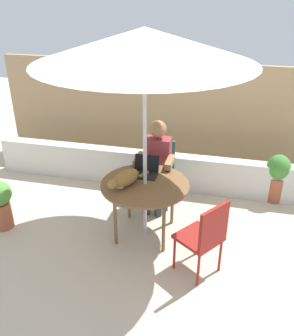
{
  "coord_description": "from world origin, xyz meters",
  "views": [
    {
      "loc": [
        0.87,
        -3.55,
        2.76
      ],
      "look_at": [
        0.0,
        0.1,
        0.85
      ],
      "focal_mm": 38.91,
      "sensor_mm": 36.0,
      "label": 1
    }
  ],
  "objects_px": {
    "patio_umbrella": "(145,46)",
    "chair_empty": "(205,234)",
    "potted_plant_by_chair": "(277,176)",
    "chair_occupied": "(159,167)",
    "person_seated": "(157,161)",
    "laptop": "(146,169)",
    "cat": "(125,179)",
    "patio_table": "(145,188)"
  },
  "relations": [
    {
      "from": "chair_occupied",
      "to": "cat",
      "type": "bearing_deg",
      "value": -103.4
    },
    {
      "from": "patio_umbrella",
      "to": "chair_occupied",
      "type": "distance_m",
      "value": 1.89
    },
    {
      "from": "patio_umbrella",
      "to": "chair_empty",
      "type": "distance_m",
      "value": 1.95
    },
    {
      "from": "patio_table",
      "to": "patio_umbrella",
      "type": "height_order",
      "value": "patio_umbrella"
    },
    {
      "from": "person_seated",
      "to": "potted_plant_by_chair",
      "type": "height_order",
      "value": "person_seated"
    },
    {
      "from": "cat",
      "to": "potted_plant_by_chair",
      "type": "xyz_separation_m",
      "value": [
        1.81,
        1.28,
        -0.4
      ]
    },
    {
      "from": "potted_plant_by_chair",
      "to": "patio_table",
      "type": "bearing_deg",
      "value": -143.51
    },
    {
      "from": "chair_occupied",
      "to": "chair_empty",
      "type": "relative_size",
      "value": 1.0
    },
    {
      "from": "laptop",
      "to": "patio_umbrella",
      "type": "bearing_deg",
      "value": -78.38
    },
    {
      "from": "person_seated",
      "to": "potted_plant_by_chair",
      "type": "xyz_separation_m",
      "value": [
        1.59,
        0.54,
        -0.3
      ]
    },
    {
      "from": "chair_occupied",
      "to": "laptop",
      "type": "height_order",
      "value": "laptop"
    },
    {
      "from": "chair_empty",
      "to": "laptop",
      "type": "xyz_separation_m",
      "value": [
        -0.81,
        0.79,
        0.25
      ]
    },
    {
      "from": "laptop",
      "to": "chair_empty",
      "type": "bearing_deg",
      "value": -44.34
    },
    {
      "from": "chair_occupied",
      "to": "potted_plant_by_chair",
      "type": "height_order",
      "value": "chair_occupied"
    },
    {
      "from": "patio_umbrella",
      "to": "potted_plant_by_chair",
      "type": "bearing_deg",
      "value": 36.49
    },
    {
      "from": "cat",
      "to": "potted_plant_by_chair",
      "type": "bearing_deg",
      "value": 35.29
    },
    {
      "from": "chair_empty",
      "to": "patio_umbrella",
      "type": "bearing_deg",
      "value": 144.14
    },
    {
      "from": "chair_occupied",
      "to": "person_seated",
      "type": "xyz_separation_m",
      "value": [
        0.0,
        -0.16,
        0.17
      ]
    },
    {
      "from": "patio_umbrella",
      "to": "person_seated",
      "type": "relative_size",
      "value": 1.96
    },
    {
      "from": "patio_table",
      "to": "person_seated",
      "type": "bearing_deg",
      "value": 90.0
    },
    {
      "from": "patio_umbrella",
      "to": "potted_plant_by_chair",
      "type": "relative_size",
      "value": 3.44
    },
    {
      "from": "chair_empty",
      "to": "potted_plant_by_chair",
      "type": "relative_size",
      "value": 1.27
    },
    {
      "from": "patio_table",
      "to": "chair_occupied",
      "type": "distance_m",
      "value": 0.81
    },
    {
      "from": "patio_table",
      "to": "potted_plant_by_chair",
      "type": "height_order",
      "value": "patio_table"
    },
    {
      "from": "chair_occupied",
      "to": "cat",
      "type": "distance_m",
      "value": 0.96
    },
    {
      "from": "patio_umbrella",
      "to": "potted_plant_by_chair",
      "type": "distance_m",
      "value": 2.71
    },
    {
      "from": "patio_table",
      "to": "chair_occupied",
      "type": "bearing_deg",
      "value": 90.0
    },
    {
      "from": "chair_empty",
      "to": "potted_plant_by_chair",
      "type": "height_order",
      "value": "chair_empty"
    },
    {
      "from": "patio_table",
      "to": "person_seated",
      "type": "height_order",
      "value": "person_seated"
    },
    {
      "from": "laptop",
      "to": "cat",
      "type": "bearing_deg",
      "value": -115.67
    },
    {
      "from": "patio_umbrella",
      "to": "chair_occupied",
      "type": "height_order",
      "value": "patio_umbrella"
    },
    {
      "from": "chair_empty",
      "to": "person_seated",
      "type": "xyz_separation_m",
      "value": [
        -0.76,
        1.19,
        0.17
      ]
    },
    {
      "from": "patio_table",
      "to": "potted_plant_by_chair",
      "type": "distance_m",
      "value": 2.0
    },
    {
      "from": "patio_umbrella",
      "to": "cat",
      "type": "height_order",
      "value": "patio_umbrella"
    },
    {
      "from": "chair_occupied",
      "to": "chair_empty",
      "type": "xyz_separation_m",
      "value": [
        0.76,
        -1.35,
        0.0
      ]
    },
    {
      "from": "person_seated",
      "to": "chair_empty",
      "type": "bearing_deg",
      "value": -57.45
    },
    {
      "from": "patio_umbrella",
      "to": "chair_empty",
      "type": "height_order",
      "value": "patio_umbrella"
    },
    {
      "from": "patio_umbrella",
      "to": "chair_empty",
      "type": "relative_size",
      "value": 2.72
    },
    {
      "from": "patio_table",
      "to": "potted_plant_by_chair",
      "type": "xyz_separation_m",
      "value": [
        1.59,
        1.18,
        -0.26
      ]
    },
    {
      "from": "chair_empty",
      "to": "person_seated",
      "type": "bearing_deg",
      "value": 122.55
    },
    {
      "from": "chair_empty",
      "to": "patio_table",
      "type": "bearing_deg",
      "value": 144.14
    },
    {
      "from": "chair_empty",
      "to": "person_seated",
      "type": "distance_m",
      "value": 1.42
    }
  ]
}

